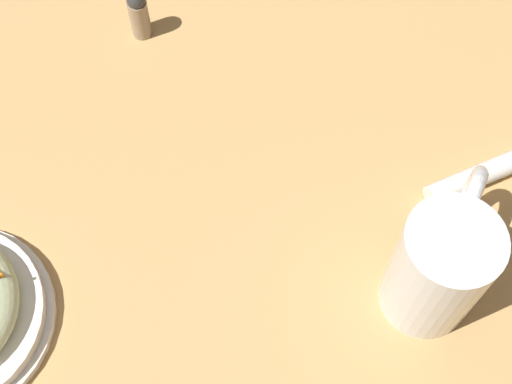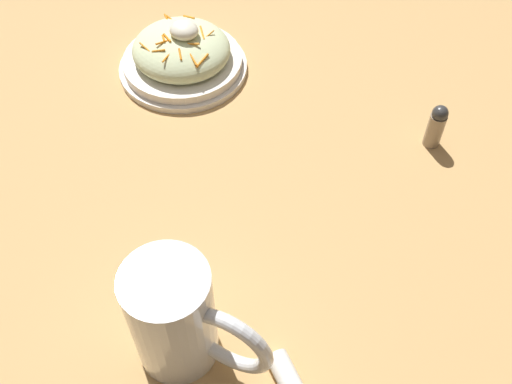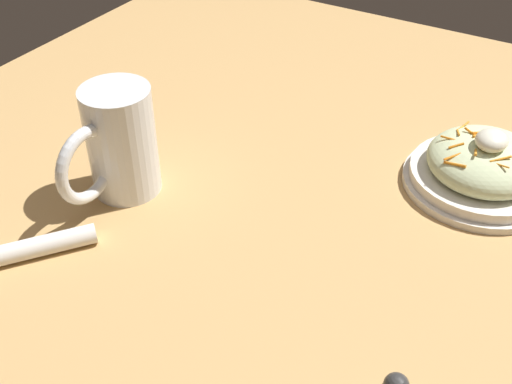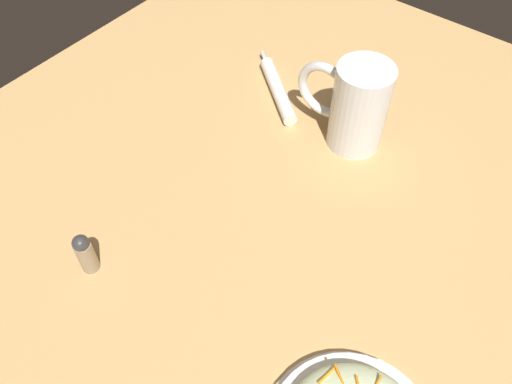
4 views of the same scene
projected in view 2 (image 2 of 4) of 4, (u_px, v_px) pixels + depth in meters
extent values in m
plane|color=tan|center=(222.00, 186.00, 0.90)|extent=(1.43, 1.43, 0.00)
cylinder|color=white|center=(183.00, 67.00, 1.06)|extent=(0.22, 0.22, 0.01)
cylinder|color=white|center=(183.00, 61.00, 1.05)|extent=(0.21, 0.21, 0.02)
ellipsoid|color=beige|center=(181.00, 49.00, 1.03)|extent=(0.17, 0.16, 0.06)
cylinder|color=orange|center=(146.00, 48.00, 1.00)|extent=(0.03, 0.01, 0.01)
cylinder|color=orange|center=(192.00, 44.00, 0.99)|extent=(0.03, 0.01, 0.01)
cylinder|color=orange|center=(202.00, 61.00, 0.98)|extent=(0.01, 0.03, 0.01)
cylinder|color=orange|center=(193.00, 59.00, 0.98)|extent=(0.03, 0.02, 0.01)
cylinder|color=orange|center=(167.00, 38.00, 1.00)|extent=(0.02, 0.02, 0.00)
cylinder|color=orange|center=(169.00, 18.00, 1.05)|extent=(0.02, 0.01, 0.01)
cylinder|color=orange|center=(166.00, 18.00, 1.05)|extent=(0.02, 0.02, 0.00)
cylinder|color=orange|center=(167.00, 57.00, 0.98)|extent=(0.00, 0.03, 0.00)
cylinder|color=orange|center=(202.00, 33.00, 1.01)|extent=(0.02, 0.03, 0.01)
cylinder|color=orange|center=(180.00, 54.00, 0.98)|extent=(0.02, 0.02, 0.01)
cylinder|color=orange|center=(163.00, 38.00, 1.00)|extent=(0.02, 0.02, 0.01)
cylinder|color=orange|center=(209.00, 35.00, 1.01)|extent=(0.01, 0.02, 0.01)
cylinder|color=orange|center=(158.00, 51.00, 0.99)|extent=(0.02, 0.01, 0.01)
cylinder|color=orange|center=(180.00, 27.00, 1.02)|extent=(0.02, 0.01, 0.00)
cylinder|color=orange|center=(164.00, 42.00, 0.99)|extent=(0.02, 0.03, 0.01)
cylinder|color=orange|center=(189.00, 17.00, 1.05)|extent=(0.02, 0.01, 0.01)
ellipsoid|color=white|center=(184.00, 30.00, 1.00)|extent=(0.05, 0.04, 0.03)
cylinder|color=white|center=(172.00, 316.00, 0.68)|extent=(0.10, 0.10, 0.16)
cylinder|color=#B76B14|center=(175.00, 327.00, 0.70)|extent=(0.09, 0.09, 0.10)
cylinder|color=white|center=(169.00, 304.00, 0.66)|extent=(0.09, 0.09, 0.01)
torus|color=white|center=(227.00, 341.00, 0.66)|extent=(0.11, 0.02, 0.11)
cylinder|color=gray|center=(435.00, 130.00, 0.93)|extent=(0.03, 0.03, 0.06)
sphere|color=#333333|center=(440.00, 113.00, 0.90)|extent=(0.02, 0.02, 0.02)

